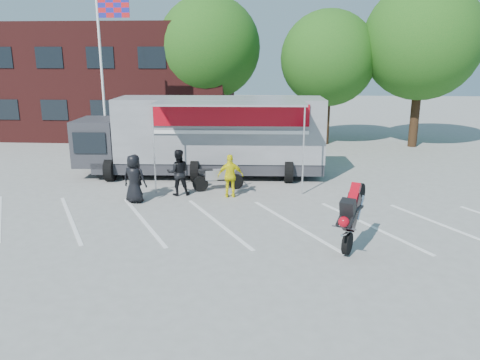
# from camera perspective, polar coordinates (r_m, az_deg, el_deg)

# --- Properties ---
(ground) EXTENTS (100.00, 100.00, 0.00)m
(ground) POSITION_cam_1_polar(r_m,az_deg,el_deg) (14.03, -4.10, -6.54)
(ground) COLOR #979792
(ground) RESTS_ON ground
(parking_bay_lines) EXTENTS (18.09, 13.33, 0.01)m
(parking_bay_lines) POSITION_cam_1_polar(r_m,az_deg,el_deg) (14.95, -3.56, -5.11)
(parking_bay_lines) COLOR white
(parking_bay_lines) RESTS_ON ground
(office_building) EXTENTS (18.00, 8.00, 7.00)m
(office_building) POSITION_cam_1_polar(r_m,az_deg,el_deg) (33.17, -17.35, 11.50)
(office_building) COLOR #4B1918
(office_building) RESTS_ON ground
(flagpole) EXTENTS (1.61, 0.12, 8.00)m
(flagpole) POSITION_cam_1_polar(r_m,az_deg,el_deg) (24.32, -16.04, 14.23)
(flagpole) COLOR white
(flagpole) RESTS_ON ground
(tree_left) EXTENTS (6.12, 6.12, 8.64)m
(tree_left) POSITION_cam_1_polar(r_m,az_deg,el_deg) (29.18, -3.79, 15.80)
(tree_left) COLOR #382314
(tree_left) RESTS_ON ground
(tree_mid) EXTENTS (5.44, 5.44, 7.68)m
(tree_mid) POSITION_cam_1_polar(r_m,az_deg,el_deg) (28.08, 10.71, 14.35)
(tree_mid) COLOR #382314
(tree_mid) RESTS_ON ground
(tree_right) EXTENTS (6.46, 6.46, 9.12)m
(tree_right) POSITION_cam_1_polar(r_m,az_deg,el_deg) (28.59, 21.30, 15.50)
(tree_right) COLOR #382314
(tree_right) RESTS_ON ground
(transporter_truck) EXTENTS (10.87, 5.56, 3.40)m
(transporter_truck) POSITION_cam_1_polar(r_m,az_deg,el_deg) (20.65, -3.75, 0.55)
(transporter_truck) COLOR gray
(transporter_truck) RESTS_ON ground
(parked_motorcycle) EXTENTS (2.17, 1.29, 1.08)m
(parked_motorcycle) POSITION_cam_1_polar(r_m,az_deg,el_deg) (18.39, -2.66, -1.25)
(parked_motorcycle) COLOR #A9A9AE
(parked_motorcycle) RESTS_ON ground
(stunt_bike_rider) EXTENTS (1.45, 1.89, 2.02)m
(stunt_bike_rider) POSITION_cam_1_polar(r_m,az_deg,el_deg) (13.46, 13.68, -7.91)
(stunt_bike_rider) COLOR black
(stunt_bike_rider) RESTS_ON ground
(spectator_leather_a) EXTENTS (0.95, 0.71, 1.76)m
(spectator_leather_a) POSITION_cam_1_polar(r_m,az_deg,el_deg) (17.07, -12.77, 0.16)
(spectator_leather_a) COLOR black
(spectator_leather_a) RESTS_ON ground
(spectator_leather_b) EXTENTS (0.67, 0.54, 1.61)m
(spectator_leather_b) POSITION_cam_1_polar(r_m,az_deg,el_deg) (17.64, -12.68, 0.40)
(spectator_leather_b) COLOR black
(spectator_leather_b) RESTS_ON ground
(spectator_leather_c) EXTENTS (0.98, 0.84, 1.75)m
(spectator_leather_c) POSITION_cam_1_polar(r_m,az_deg,el_deg) (17.70, -7.54, 0.92)
(spectator_leather_c) COLOR black
(spectator_leather_c) RESTS_ON ground
(spectator_hivis) EXTENTS (1.00, 0.53, 1.62)m
(spectator_hivis) POSITION_cam_1_polar(r_m,az_deg,el_deg) (17.28, -1.17, 0.49)
(spectator_hivis) COLOR #F7EB0D
(spectator_hivis) RESTS_ON ground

